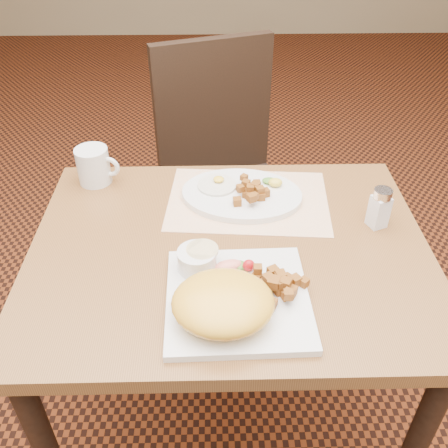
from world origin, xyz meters
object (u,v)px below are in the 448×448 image
at_px(plate_square, 238,299).
at_px(coffee_mug, 94,166).
at_px(salt_shaker, 380,207).
at_px(plate_oval, 242,195).
at_px(table, 229,281).
at_px(chair_far, 224,170).

distance_m(plate_square, coffee_mug, 0.57).
height_order(salt_shaker, coffee_mug, salt_shaker).
relative_size(plate_square, plate_oval, 0.92).
bearing_deg(salt_shaker, table, -168.61).
distance_m(chair_far, coffee_mug, 0.58).
bearing_deg(coffee_mug, salt_shaker, -16.51).
height_order(table, plate_oval, plate_oval).
bearing_deg(chair_far, plate_square, 71.89).
relative_size(table, chair_far, 0.93).
relative_size(table, plate_square, 3.21).
relative_size(chair_far, salt_shaker, 9.70).
distance_m(plate_oval, salt_shaker, 0.34).
bearing_deg(salt_shaker, plate_square, -144.67).
xyz_separation_m(chair_far, plate_oval, (0.03, -0.48, 0.22)).
bearing_deg(coffee_mug, chair_far, 48.12).
bearing_deg(chair_far, plate_oval, 75.39).
xyz_separation_m(plate_square, plate_oval, (0.03, 0.36, 0.00)).
bearing_deg(salt_shaker, plate_oval, 159.25).
relative_size(table, salt_shaker, 9.00).
height_order(plate_oval, salt_shaker, salt_shaker).
xyz_separation_m(chair_far, coffee_mug, (-0.35, -0.39, 0.26)).
distance_m(plate_oval, coffee_mug, 0.39).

